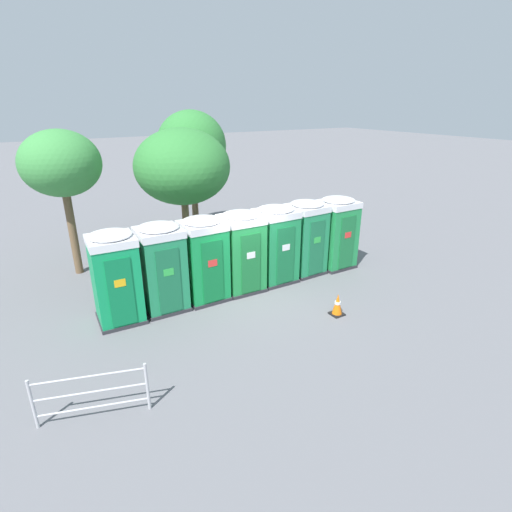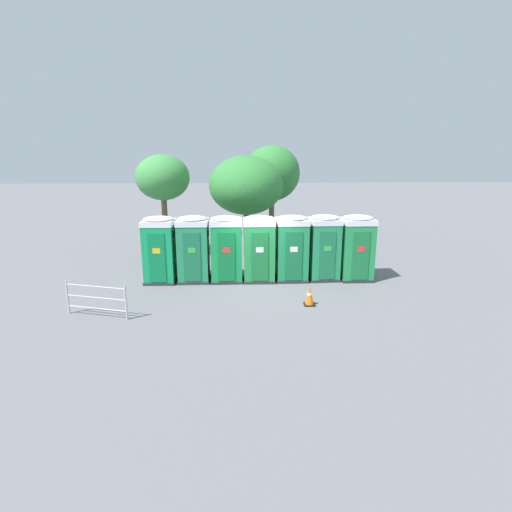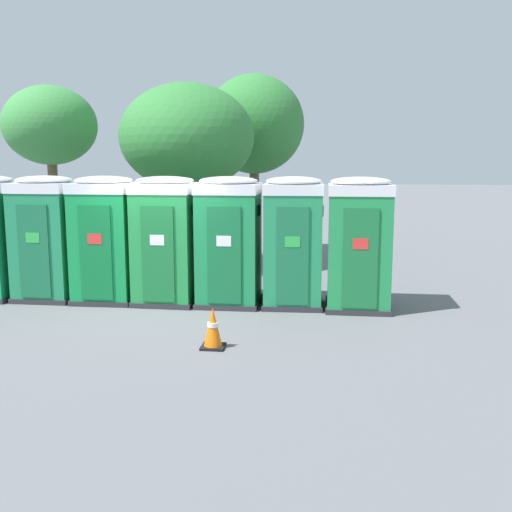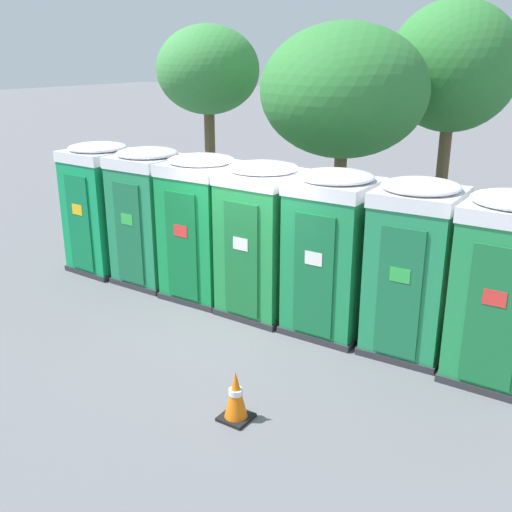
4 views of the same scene
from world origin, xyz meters
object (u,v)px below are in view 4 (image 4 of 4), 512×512
at_px(portapotty_0, 102,207).
at_px(portapotty_1, 151,216).
at_px(portapotty_2, 203,227).
at_px(street_tree_1, 208,71).
at_px(traffic_cone, 236,396).
at_px(portapotty_6, 505,288).
at_px(portapotty_3, 262,239).
at_px(portapotty_4, 332,252).
at_px(street_tree_0, 344,92).
at_px(portapotty_5, 414,267).
at_px(street_tree_2, 453,68).

height_order(portapotty_0, portapotty_1, same).
relative_size(portapotty_0, portapotty_2, 1.00).
bearing_deg(portapotty_0, street_tree_1, 96.51).
bearing_deg(traffic_cone, portapotty_6, 50.07).
xyz_separation_m(portapotty_0, portapotty_1, (1.26, 0.03, -0.00)).
xyz_separation_m(portapotty_0, portapotty_6, (7.58, -0.08, -0.00)).
bearing_deg(traffic_cone, portapotty_2, 133.99).
bearing_deg(street_tree_1, portapotty_3, -43.84).
xyz_separation_m(portapotty_0, traffic_cone, (5.27, -2.84, -0.97)).
bearing_deg(portapotty_6, portapotty_4, 178.43).
bearing_deg(portapotty_1, portapotty_0, -178.59).
xyz_separation_m(portapotty_6, traffic_cone, (-2.31, -2.76, -0.97)).
bearing_deg(street_tree_0, portapotty_5, -50.41).
distance_m(portapotty_0, traffic_cone, 6.06).
height_order(portapotty_1, traffic_cone, portapotty_1).
bearing_deg(traffic_cone, street_tree_1, 129.71).
height_order(portapotty_6, street_tree_0, street_tree_0).
bearing_deg(portapotty_3, street_tree_1, 136.16).
distance_m(portapotty_4, traffic_cone, 3.00).
xyz_separation_m(portapotty_3, street_tree_1, (-4.25, 4.08, 2.45)).
bearing_deg(street_tree_2, street_tree_0, -119.53).
relative_size(portapotty_2, street_tree_2, 0.48).
bearing_deg(street_tree_0, portapotty_1, -121.11).
bearing_deg(traffic_cone, portapotty_4, 94.31).
height_order(portapotty_0, portapotty_4, same).
xyz_separation_m(portapotty_5, street_tree_2, (-1.51, 6.02, 2.56)).
relative_size(street_tree_2, traffic_cone, 8.27).
bearing_deg(portapotty_5, portapotty_3, -178.54).
relative_size(portapotty_6, street_tree_1, 0.53).
bearing_deg(street_tree_0, traffic_cone, -73.75).
relative_size(portapotty_0, traffic_cone, 3.97).
relative_size(portapotty_0, portapotty_4, 1.00).
relative_size(portapotty_3, portapotty_4, 1.00).
distance_m(portapotty_1, portapotty_5, 5.05).
bearing_deg(portapotty_6, street_tree_2, 114.29).
bearing_deg(street_tree_2, portapotty_5, -75.95).
relative_size(portapotty_4, traffic_cone, 3.97).
distance_m(portapotty_4, street_tree_1, 7.28).
bearing_deg(portapotty_2, portapotty_6, -0.85).
height_order(portapotty_5, street_tree_1, street_tree_1).
bearing_deg(portapotty_3, portapotty_4, 0.80).
bearing_deg(portapotty_5, street_tree_2, 104.05).
distance_m(portapotty_0, street_tree_2, 8.15).
xyz_separation_m(portapotty_4, traffic_cone, (0.21, -2.83, -0.97)).
xyz_separation_m(street_tree_0, traffic_cone, (1.87, -6.41, -3.10)).
height_order(portapotty_5, portapotty_6, same).
bearing_deg(traffic_cone, portapotty_3, 117.68).
distance_m(portapotty_0, street_tree_1, 4.76).
distance_m(portapotty_4, portapotty_6, 2.53).
relative_size(portapotty_1, traffic_cone, 3.97).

